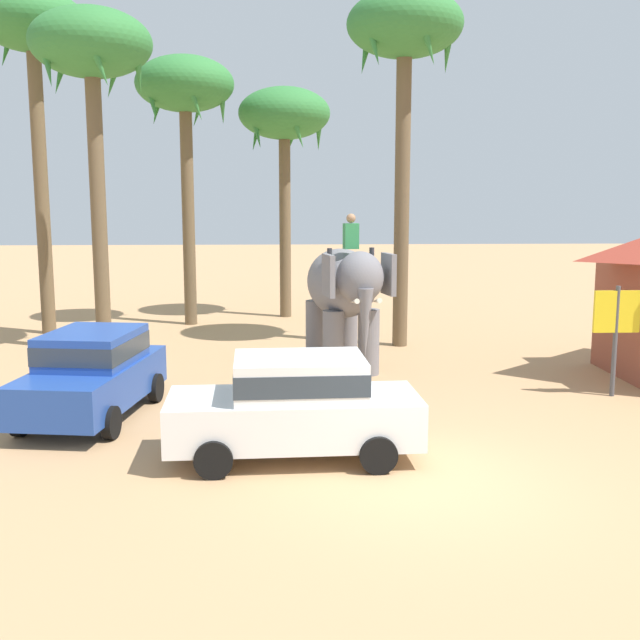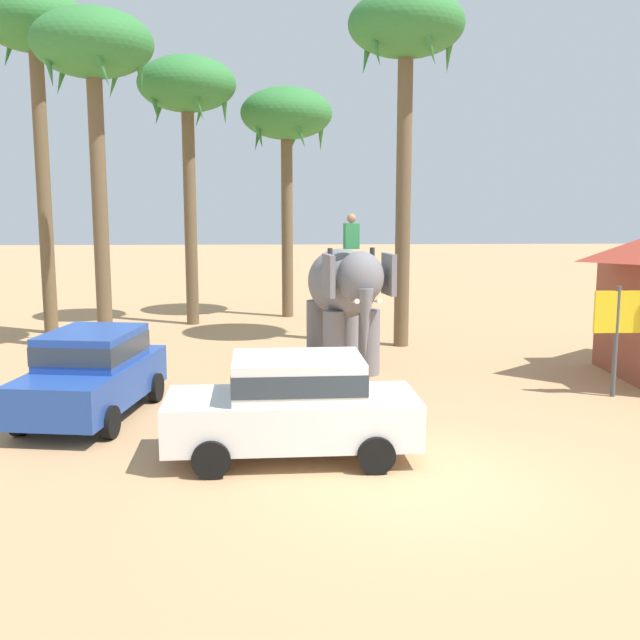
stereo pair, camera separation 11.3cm
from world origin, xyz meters
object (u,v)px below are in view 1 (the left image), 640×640
at_px(car_sedan_foreground, 296,403).
at_px(palm_tree_left_of_road, 92,55).
at_px(car_parked_far_side, 92,371).
at_px(palm_tree_behind_elephant, 185,93).
at_px(elephant_with_mahout, 344,290).
at_px(palm_tree_leaning_seaward, 33,35).
at_px(palm_tree_far_back, 405,38).
at_px(palm_tree_near_hut, 284,120).
at_px(signboard_yellow, 616,319).

xyz_separation_m(car_sedan_foreground, palm_tree_left_of_road, (-5.19, 9.10, 7.03)).
height_order(car_parked_far_side, palm_tree_behind_elephant, palm_tree_behind_elephant).
bearing_deg(elephant_with_mahout, car_sedan_foreground, -101.24).
xyz_separation_m(car_sedan_foreground, palm_tree_leaning_seaward, (-7.63, 12.20, 8.13)).
xyz_separation_m(palm_tree_left_of_road, palm_tree_far_back, (8.37, 0.51, 0.61)).
bearing_deg(palm_tree_far_back, palm_tree_leaning_seaward, 166.50).
bearing_deg(palm_tree_near_hut, elephant_with_mahout, -80.81).
distance_m(car_parked_far_side, palm_tree_behind_elephant, 13.04).
bearing_deg(palm_tree_behind_elephant, car_sedan_foreground, -76.36).
xyz_separation_m(car_sedan_foreground, car_parked_far_side, (-3.91, 2.57, 0.00)).
relative_size(palm_tree_near_hut, palm_tree_leaning_seaward, 0.78).
xyz_separation_m(elephant_with_mahout, palm_tree_left_of_road, (-6.49, 2.55, 5.97)).
height_order(palm_tree_far_back, palm_tree_leaning_seaward, palm_tree_leaning_seaward).
relative_size(car_sedan_foreground, elephant_with_mahout, 1.04).
relative_size(car_parked_far_side, palm_tree_left_of_road, 0.47).
bearing_deg(palm_tree_behind_elephant, palm_tree_left_of_road, -111.75).
relative_size(palm_tree_far_back, palm_tree_leaning_seaward, 0.95).
xyz_separation_m(car_parked_far_side, palm_tree_leaning_seaward, (-3.73, 9.63, 8.13)).
height_order(palm_tree_near_hut, palm_tree_far_back, palm_tree_far_back).
bearing_deg(car_parked_far_side, palm_tree_left_of_road, 101.09).
distance_m(palm_tree_near_hut, signboard_yellow, 14.56).
relative_size(car_sedan_foreground, car_parked_far_side, 0.97).
bearing_deg(palm_tree_leaning_seaward, car_sedan_foreground, -57.97).
relative_size(car_parked_far_side, palm_tree_behind_elephant, 0.49).
height_order(palm_tree_leaning_seaward, signboard_yellow, palm_tree_leaning_seaward).
xyz_separation_m(car_parked_far_side, palm_tree_near_hut, (3.80, 12.72, 6.00)).
bearing_deg(palm_tree_behind_elephant, car_parked_far_side, -92.94).
distance_m(car_sedan_foreground, palm_tree_far_back, 12.68).
height_order(palm_tree_near_hut, palm_tree_left_of_road, palm_tree_left_of_road).
distance_m(palm_tree_behind_elephant, signboard_yellow, 15.56).
bearing_deg(palm_tree_behind_elephant, elephant_with_mahout, -57.20).
height_order(car_parked_far_side, palm_tree_near_hut, palm_tree_near_hut).
xyz_separation_m(palm_tree_far_back, signboard_yellow, (3.74, -5.94, -6.88)).
height_order(palm_tree_behind_elephant, signboard_yellow, palm_tree_behind_elephant).
height_order(car_sedan_foreground, palm_tree_near_hut, palm_tree_near_hut).
distance_m(car_sedan_foreground, palm_tree_left_of_road, 12.62).
distance_m(palm_tree_near_hut, palm_tree_left_of_road, 8.07).
height_order(car_sedan_foreground, palm_tree_leaning_seaward, palm_tree_leaning_seaward).
height_order(car_sedan_foreground, palm_tree_behind_elephant, palm_tree_behind_elephant).
bearing_deg(palm_tree_leaning_seaward, palm_tree_left_of_road, -51.76).
distance_m(car_parked_far_side, signboard_yellow, 10.91).
distance_m(car_sedan_foreground, palm_tree_leaning_seaward, 16.53).
height_order(car_parked_far_side, elephant_with_mahout, elephant_with_mahout).
bearing_deg(signboard_yellow, car_parked_far_side, -174.22).
xyz_separation_m(car_parked_far_side, palm_tree_behind_elephant, (0.57, 11.18, 6.69)).
distance_m(elephant_with_mahout, palm_tree_left_of_road, 9.18).
height_order(palm_tree_near_hut, signboard_yellow, palm_tree_near_hut).
relative_size(palm_tree_leaning_seaward, signboard_yellow, 4.32).
height_order(elephant_with_mahout, signboard_yellow, elephant_with_mahout).
bearing_deg(car_sedan_foreground, signboard_yellow, 27.93).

